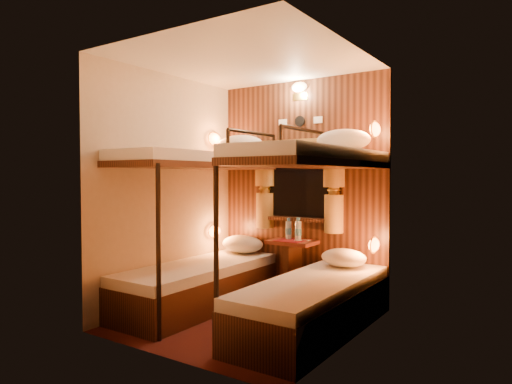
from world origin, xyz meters
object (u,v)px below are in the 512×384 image
Objects in this scene: bunk_left at (199,253)px; bottle_left at (289,230)px; table at (292,262)px; bottle_right at (298,231)px; bunk_right at (313,267)px.

bottle_left is at bearing 55.18° from bunk_left.
bottle_right is (0.07, 0.00, 0.34)m from table.
bunk_right is at bearing -53.63° from bottle_right.
bottle_left is (-0.07, 0.05, 0.34)m from table.
table is 2.79× the size of bottle_left.
bottle_right is at bearing 4.01° from table.
bottle_left is 0.94× the size of bottle_right.
bunk_left reaches higher than bottle_right.
bunk_right is at bearing -50.33° from table.
bunk_left is at bearing -129.67° from table.
bottle_right reaches higher than bottle_left.
table is at bearing 129.67° from bunk_right.
bunk_left is 1.02m from table.
bunk_left is at bearing -132.37° from bottle_right.
bunk_left is 2.90× the size of table.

